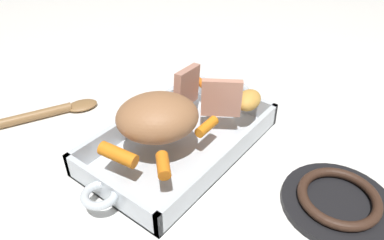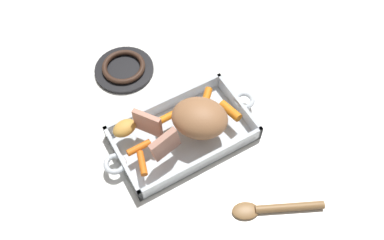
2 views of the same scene
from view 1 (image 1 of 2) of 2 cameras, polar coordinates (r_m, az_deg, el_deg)
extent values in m
plane|color=white|center=(0.70, -1.77, -4.21)|extent=(2.35, 2.35, 0.00)
cube|color=silver|center=(0.70, -1.77, -3.95)|extent=(0.35, 0.21, 0.01)
cube|color=silver|center=(0.64, 5.20, -6.15)|extent=(0.35, 0.01, 0.05)
cube|color=silver|center=(0.74, -7.82, 0.27)|extent=(0.35, 0.01, 0.05)
cube|color=silver|center=(0.60, -12.50, -10.81)|extent=(0.01, 0.21, 0.05)
cube|color=silver|center=(0.80, 6.05, 3.38)|extent=(0.01, 0.21, 0.05)
torus|color=silver|center=(0.58, -13.97, -11.08)|extent=(0.06, 0.06, 0.01)
torus|color=silver|center=(0.81, 6.80, 4.54)|extent=(0.06, 0.06, 0.01)
ellipsoid|color=#9D6A45|center=(0.63, -5.33, 0.44)|extent=(0.18, 0.18, 0.08)
cube|color=tan|center=(0.71, -0.83, 5.05)|extent=(0.09, 0.03, 0.08)
cube|color=tan|center=(0.68, 4.53, 3.36)|extent=(0.05, 0.07, 0.07)
cylinder|color=orange|center=(0.75, 4.28, 3.79)|extent=(0.06, 0.02, 0.02)
cylinder|color=orange|center=(0.66, 2.27, -1.02)|extent=(0.05, 0.02, 0.02)
cylinder|color=orange|center=(0.58, -4.44, -6.93)|extent=(0.05, 0.05, 0.02)
cylinder|color=orange|center=(0.61, -11.26, -5.24)|extent=(0.04, 0.07, 0.03)
cylinder|color=orange|center=(0.78, 2.07, 5.21)|extent=(0.03, 0.07, 0.02)
ellipsoid|color=gold|center=(0.72, 8.67, 3.04)|extent=(0.07, 0.05, 0.03)
cylinder|color=black|center=(0.63, 21.36, -11.80)|extent=(0.17, 0.17, 0.01)
torus|color=#382319|center=(0.62, 21.63, -10.95)|extent=(0.13, 0.13, 0.02)
cylinder|color=olive|center=(0.83, -23.49, 0.49)|extent=(0.16, 0.09, 0.02)
ellipsoid|color=olive|center=(0.84, -16.51, 2.17)|extent=(0.08, 0.07, 0.01)
camera|label=2|loc=(1.13, -23.64, 58.04)|focal=37.06mm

